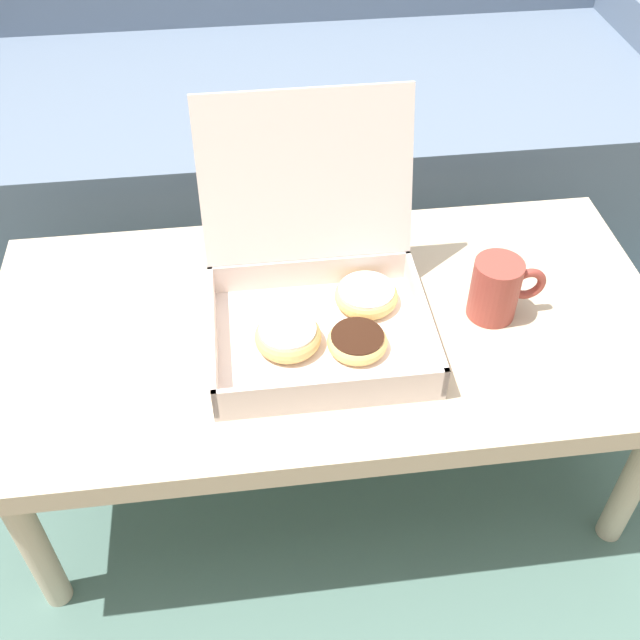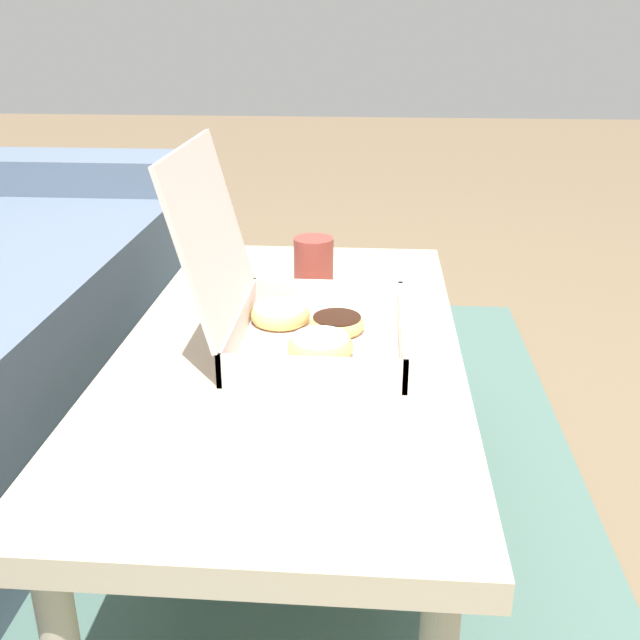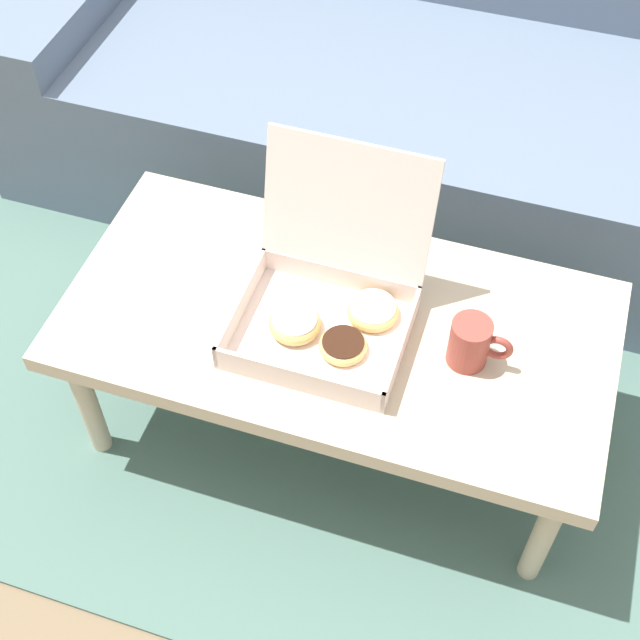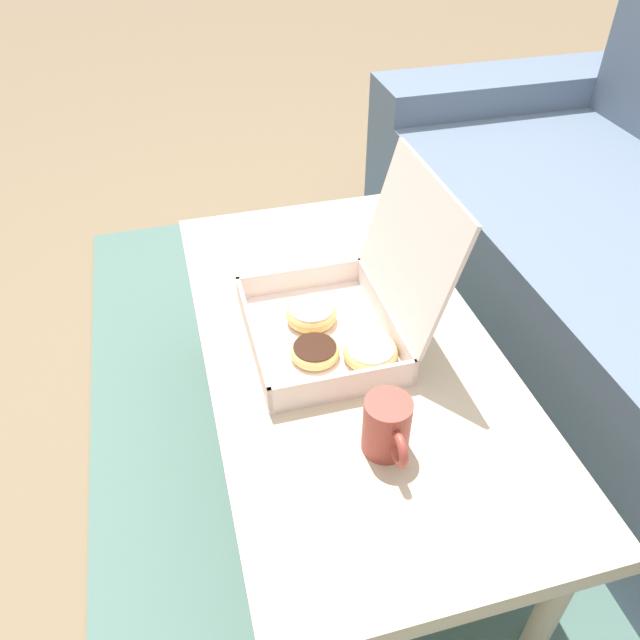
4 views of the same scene
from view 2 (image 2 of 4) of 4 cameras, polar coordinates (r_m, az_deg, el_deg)
name	(u,v)px [view 2 (image 2 of 4)]	position (r m, az deg, el deg)	size (l,w,h in m)	color
ground_plane	(257,534)	(1.45, -4.80, -15.94)	(12.00, 12.00, 0.00)	#756047
area_rug	(99,524)	(1.52, -16.47, -14.69)	(2.36, 1.88, 0.01)	#4C6B60
coffee_table	(291,364)	(1.25, -2.23, -3.40)	(1.09, 0.55, 0.39)	#C6B293
pastry_box	(292,311)	(1.20, -2.14, 0.66)	(0.33, 0.34, 0.32)	silver
coffee_mug	(314,263)	(1.46, -0.48, 4.36)	(0.12, 0.08, 0.10)	#993D33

